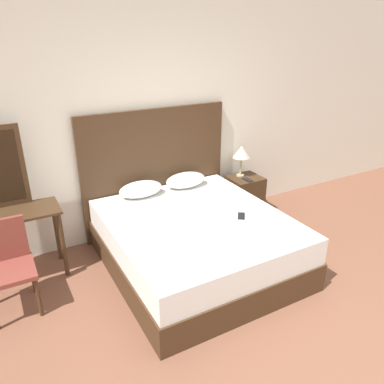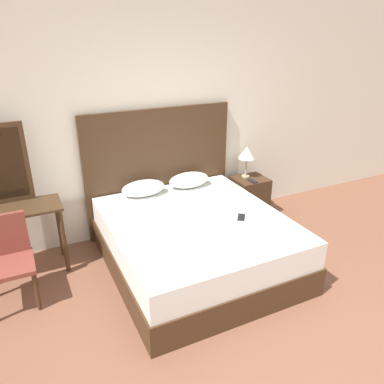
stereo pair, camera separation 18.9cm
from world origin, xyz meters
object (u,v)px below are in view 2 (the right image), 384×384
bed (196,243)px  chair (8,256)px  vanity_desk (8,223)px  table_lamp (247,153)px  phone_on_nightstand (252,181)px  nightstand (249,197)px  phone_on_bed (241,217)px

bed → chair: size_ratio=2.34×
bed → chair: (-1.75, 0.26, 0.19)m
vanity_desk → chair: 0.43m
table_lamp → phone_on_nightstand: 0.36m
bed → chair: chair is taller
bed → phone_on_nightstand: (1.14, 0.67, 0.25)m
bed → nightstand: bearing=32.9°
nightstand → chair: (-2.93, -0.50, 0.20)m
nightstand → phone_on_nightstand: (-0.04, -0.09, 0.27)m
phone_on_bed → phone_on_nightstand: bearing=49.8°
bed → phone_on_nightstand: 1.35m
phone_on_bed → nightstand: size_ratio=0.31×
nightstand → phone_on_nightstand: size_ratio=3.47×
phone_on_nightstand → chair: bearing=-172.0°
table_lamp → phone_on_nightstand: table_lamp is taller
nightstand → vanity_desk: 2.91m
chair → bed: bearing=-8.6°
phone_on_bed → table_lamp: bearing=54.5°
table_lamp → chair: bearing=-168.7°
chair → phone_on_nightstand: bearing=8.0°
phone_on_bed → table_lamp: table_lamp is taller
phone_on_nightstand → table_lamp: bearing=87.6°
bed → vanity_desk: 1.86m
phone_on_nightstand → chair: size_ratio=0.18×
bed → phone_on_nightstand: bearing=30.4°
phone_on_nightstand → vanity_desk: size_ratio=0.15×
phone_on_bed → vanity_desk: size_ratio=0.16×
bed → vanity_desk: size_ratio=1.89×
nightstand → phone_on_bed: bearing=-128.7°
nightstand → table_lamp: size_ratio=1.26×
nightstand → phone_on_nightstand: bearing=-112.3°
vanity_desk → nightstand: bearing=1.9°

